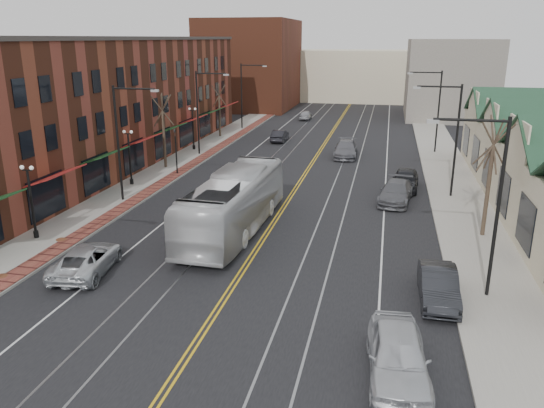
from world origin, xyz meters
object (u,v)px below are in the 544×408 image
at_px(transit_bus, 234,203).
at_px(parked_suv, 87,259).
at_px(parked_car_b, 438,286).
at_px(parked_car_c, 396,192).
at_px(parked_car_d, 406,179).
at_px(parked_car_a, 398,355).

xyz_separation_m(transit_bus, parked_suv, (-5.50, -7.25, -1.09)).
distance_m(parked_car_b, parked_car_c, 14.88).
bearing_deg(parked_car_d, parked_car_c, -97.61).
relative_size(transit_bus, parked_car_c, 2.48).
distance_m(parked_car_c, parked_car_d, 3.66).
bearing_deg(transit_bus, parked_car_c, -137.43).
bearing_deg(parked_suv, parked_car_b, 174.12).
relative_size(parked_suv, parked_car_a, 1.00).
xyz_separation_m(parked_car_a, parked_car_b, (1.80, 6.09, -0.12)).
bearing_deg(parked_suv, parked_car_c, -142.31).
height_order(parked_car_a, parked_car_b, parked_car_a).
relative_size(parked_car_c, parked_car_d, 1.10).
relative_size(transit_bus, parked_suv, 2.55).
distance_m(parked_car_b, parked_car_d, 18.39).
height_order(parked_car_b, parked_car_d, parked_car_d).
bearing_deg(parked_car_a, parked_car_b, 69.42).
bearing_deg(parked_car_d, parked_car_b, -82.69).
bearing_deg(transit_bus, parked_car_d, -129.16).
relative_size(transit_bus, parked_car_b, 2.86).
height_order(parked_suv, parked_car_c, parked_car_c).
xyz_separation_m(parked_suv, parked_car_d, (15.78, 18.98, 0.10)).
distance_m(parked_car_a, parked_car_c, 20.87).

